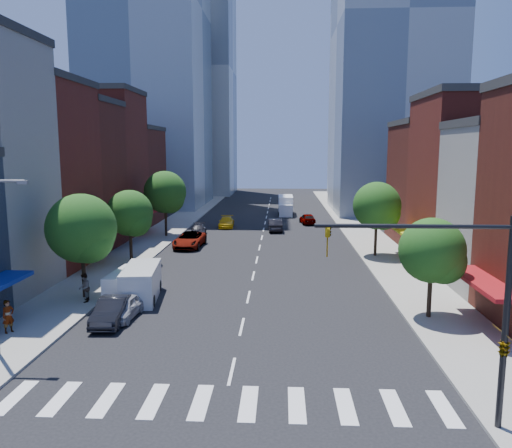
{
  "coord_description": "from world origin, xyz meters",
  "views": [
    {
      "loc": [
        2.3,
        -22.33,
        10.49
      ],
      "look_at": [
        0.44,
        13.89,
        5.0
      ],
      "focal_mm": 35.0,
      "sensor_mm": 36.0,
      "label": 1
    }
  ],
  "objects": [
    {
      "name": "ground",
      "position": [
        0.0,
        0.0,
        0.0
      ],
      "size": [
        220.0,
        220.0,
        0.0
      ],
      "primitive_type": "plane",
      "color": "black",
      "rests_on": "ground"
    },
    {
      "name": "sidewalk_left",
      "position": [
        -12.5,
        40.0,
        0.07
      ],
      "size": [
        5.0,
        120.0,
        0.15
      ],
      "primitive_type": "cube",
      "color": "gray",
      "rests_on": "ground"
    },
    {
      "name": "sidewalk_right",
      "position": [
        12.5,
        40.0,
        0.07
      ],
      "size": [
        5.0,
        120.0,
        0.15
      ],
      "primitive_type": "cube",
      "color": "gray",
      "rests_on": "ground"
    },
    {
      "name": "crosswalk",
      "position": [
        0.0,
        -3.0,
        0.01
      ],
      "size": [
        19.0,
        3.0,
        0.01
      ],
      "primitive_type": "cube",
      "color": "silver",
      "rests_on": "ground"
    },
    {
      "name": "bldg_left_2",
      "position": [
        -21.0,
        20.5,
        8.0
      ],
      "size": [
        12.0,
        9.0,
        16.0
      ],
      "primitive_type": "cube",
      "color": "maroon",
      "rests_on": "ground"
    },
    {
      "name": "bldg_left_3",
      "position": [
        -21.0,
        29.0,
        7.5
      ],
      "size": [
        12.0,
        8.0,
        15.0
      ],
      "primitive_type": "cube",
      "color": "#531D14",
      "rests_on": "ground"
    },
    {
      "name": "bldg_left_4",
      "position": [
        -21.0,
        37.5,
        8.5
      ],
      "size": [
        12.0,
        9.0,
        17.0
      ],
      "primitive_type": "cube",
      "color": "maroon",
      "rests_on": "ground"
    },
    {
      "name": "bldg_left_5",
      "position": [
        -21.0,
        47.0,
        6.5
      ],
      "size": [
        12.0,
        10.0,
        13.0
      ],
      "primitive_type": "cube",
      "color": "#531D14",
      "rests_on": "ground"
    },
    {
      "name": "bldg_right_2",
      "position": [
        21.0,
        24.0,
        7.5
      ],
      "size": [
        12.0,
        10.0,
        15.0
      ],
      "primitive_type": "cube",
      "color": "maroon",
      "rests_on": "ground"
    },
    {
      "name": "bldg_right_3",
      "position": [
        21.0,
        34.0,
        6.5
      ],
      "size": [
        12.0,
        10.0,
        13.0
      ],
      "primitive_type": "cube",
      "color": "#531D14",
      "rests_on": "ground"
    },
    {
      "name": "tower_nw",
      "position": [
        -22.0,
        70.0,
        35.0
      ],
      "size": [
        20.0,
        22.0,
        70.0
      ],
      "primitive_type": "cube",
      "color": "#8C99A8",
      "rests_on": "ground"
    },
    {
      "name": "tower_ne",
      "position": [
        20.0,
        62.0,
        30.0
      ],
      "size": [
        18.0,
        20.0,
        60.0
      ],
      "primitive_type": "cube",
      "color": "#9EA5AD",
      "rests_on": "ground"
    },
    {
      "name": "tower_far_e",
      "position": [
        24.0,
        85.0,
        40.0
      ],
      "size": [
        22.0,
        22.0,
        80.0
      ],
      "primitive_type": "cube",
      "color": "#8C99A8",
      "rests_on": "ground"
    },
    {
      "name": "tower_far_w",
      "position": [
        -18.0,
        95.0,
        28.0
      ],
      "size": [
        18.0,
        18.0,
        56.0
      ],
      "primitive_type": "cube",
      "color": "#9EA5AD",
      "rests_on": "ground"
    },
    {
      "name": "traffic_signal",
      "position": [
        9.94,
        -4.5,
        4.16
      ],
      "size": [
        7.24,
        2.24,
        8.0
      ],
      "color": "black",
      "rests_on": "sidewalk_right"
    },
    {
      "name": "tree_left_near",
      "position": [
        -11.35,
        10.92,
        4.87
      ],
      "size": [
        4.8,
        4.8,
        7.3
      ],
      "color": "black",
      "rests_on": "sidewalk_left"
    },
    {
      "name": "tree_left_mid",
      "position": [
        -11.35,
        21.92,
        4.53
      ],
      "size": [
        4.2,
        4.2,
        6.65
      ],
      "color": "black",
      "rests_on": "sidewalk_left"
    },
    {
      "name": "tree_left_far",
      "position": [
        -11.35,
        35.92,
        5.2
      ],
      "size": [
        5.0,
        5.0,
        7.75
      ],
      "color": "black",
      "rests_on": "sidewalk_left"
    },
    {
      "name": "tree_right_near",
      "position": [
        11.65,
        7.92,
        4.19
      ],
      "size": [
        4.0,
        4.0,
        6.2
      ],
      "color": "black",
      "rests_on": "sidewalk_right"
    },
    {
      "name": "tree_right_far",
      "position": [
        11.65,
        25.92,
        4.86
      ],
      "size": [
        4.6,
        4.6,
        7.2
      ],
      "color": "black",
      "rests_on": "sidewalk_right"
    },
    {
      "name": "parked_car_front",
      "position": [
        -7.5,
        7.19,
        0.7
      ],
      "size": [
        1.88,
        4.17,
        1.39
      ],
      "primitive_type": "imported",
      "rotation": [
        0.0,
        0.0,
        -0.06
      ],
      "color": "#B6B7BB",
      "rests_on": "ground"
    },
    {
      "name": "parked_car_second",
      "position": [
        -7.91,
        6.29,
        0.76
      ],
      "size": [
        1.82,
        4.7,
        1.53
      ],
      "primitive_type": "imported",
      "rotation": [
        0.0,
        0.0,
        0.05
      ],
      "color": "black",
      "rests_on": "ground"
    },
    {
      "name": "parked_car_third",
      "position": [
        -7.5,
        29.79,
        0.82
      ],
      "size": [
        3.01,
        6.04,
        1.64
      ],
      "primitive_type": "imported",
      "rotation": [
        0.0,
        0.0,
        -0.05
      ],
      "color": "#999999",
      "rests_on": "ground"
    },
    {
      "name": "parked_car_rear",
      "position": [
        -7.8,
        37.28,
        0.65
      ],
      "size": [
        2.29,
        4.63,
        1.29
      ],
      "primitive_type": "imported",
      "rotation": [
        0.0,
        0.0,
        0.11
      ],
      "color": "black",
      "rests_on": "ground"
    },
    {
      "name": "cargo_van_near",
      "position": [
        -8.62,
        11.27,
        0.97
      ],
      "size": [
        2.05,
        4.66,
        1.95
      ],
      "rotation": [
        0.0,
        0.0,
        -0.04
      ],
      "color": "white",
      "rests_on": "ground"
    },
    {
      "name": "cargo_van_far",
      "position": [
        -7.48,
        11.06,
        1.16
      ],
      "size": [
        2.88,
        5.75,
        2.35
      ],
      "rotation": [
        0.0,
        0.0,
        0.13
      ],
      "color": "silver",
      "rests_on": "ground"
    },
    {
      "name": "taxi",
      "position": [
        -5.09,
        43.71,
        0.7
      ],
      "size": [
        2.2,
        4.9,
        1.39
      ],
      "primitive_type": "imported",
      "rotation": [
        0.0,
        0.0,
        0.05
      ],
      "color": "yellow",
      "rests_on": "ground"
    },
    {
      "name": "traffic_car_oncoming",
      "position": [
        1.5,
        40.99,
        0.8
      ],
      "size": [
        2.04,
        4.97,
        1.6
      ],
      "primitive_type": "imported",
      "rotation": [
        0.0,
        0.0,
        3.21
      ],
      "color": "black",
      "rests_on": "ground"
    },
    {
      "name": "traffic_car_far",
      "position": [
        5.96,
        47.25,
        0.75
      ],
      "size": [
        2.36,
        4.63,
        1.51
      ],
      "primitive_type": "imported",
      "rotation": [
        0.0,
        0.0,
        3.28
      ],
      "color": "#999999",
      "rests_on": "ground"
    },
    {
      "name": "box_truck",
      "position": [
        2.97,
        56.97,
        1.42
      ],
      "size": [
        2.36,
        7.45,
        2.99
      ],
      "rotation": [
        0.0,
        0.0,
        0.0
      ],
      "color": "white",
      "rests_on": "ground"
    },
    {
      "name": "pedestrian_near",
      "position": [
        -13.11,
        4.01,
        1.1
      ],
      "size": [
        0.75,
        0.83,
        1.9
      ],
      "primitive_type": "imported",
      "rotation": [
        0.0,
        0.0,
        1.03
      ],
      "color": "#999999",
      "rests_on": "sidewalk_left"
    },
    {
      "name": "pedestrian_far",
      "position": [
        -11.04,
        9.84,
        1.13
      ],
      "size": [
        0.95,
        1.11,
        1.96
      ],
      "primitive_type": "imported",
      "rotation": [
        0.0,
        0.0,
        -1.33
      ],
      "color": "#999999",
      "rests_on": "sidewalk_left"
    }
  ]
}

